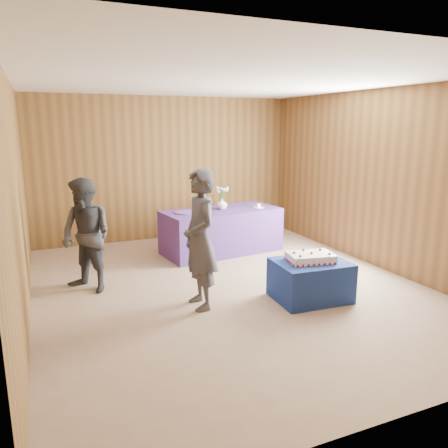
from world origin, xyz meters
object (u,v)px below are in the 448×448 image
sheet_cake (311,257)px  guest_left (200,240)px  serving_table (221,231)px  vase (222,204)px  guest_right (86,236)px  cake_table (310,280)px

sheet_cake → guest_left: (-1.35, 0.32, 0.29)m
serving_table → vase: (0.02, 0.03, 0.47)m
guest_right → cake_table: bearing=23.8°
cake_table → vase: bearing=98.0°
guest_left → guest_right: guest_left is taller
serving_table → vase: vase is taller
vase → guest_left: (-1.17, -2.10, -0.01)m
cake_table → vase: (-0.19, 2.43, 0.60)m
guest_left → guest_right: size_ratio=1.11×
sheet_cake → vase: bearing=104.9°
serving_table → cake_table: bearing=-92.2°
cake_table → guest_left: bearing=169.9°
cake_table → sheet_cake: 0.30m
serving_table → sheet_cake: (0.20, -2.40, 0.18)m
vase → guest_left: size_ratio=0.11×
vase → sheet_cake: bearing=-85.7°
sheet_cake → vase: vase is taller
serving_table → guest_left: (-1.15, -2.07, 0.47)m
guest_left → cake_table: bearing=76.0°
cake_table → guest_right: guest_right is taller
serving_table → guest_right: bearing=-163.9°
serving_table → sheet_cake: bearing=-92.4°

